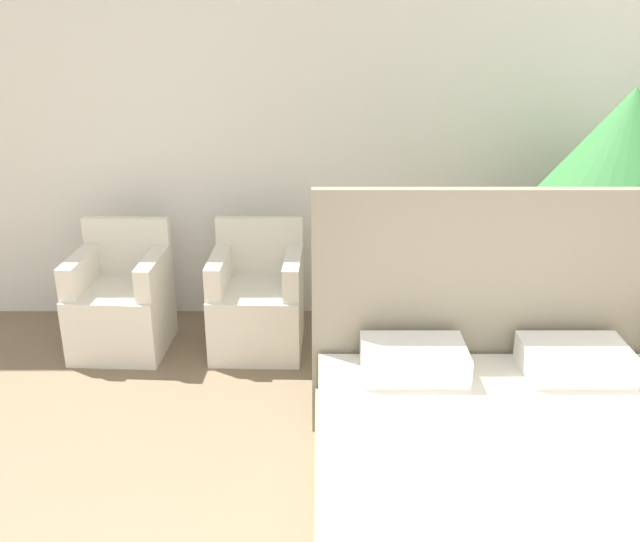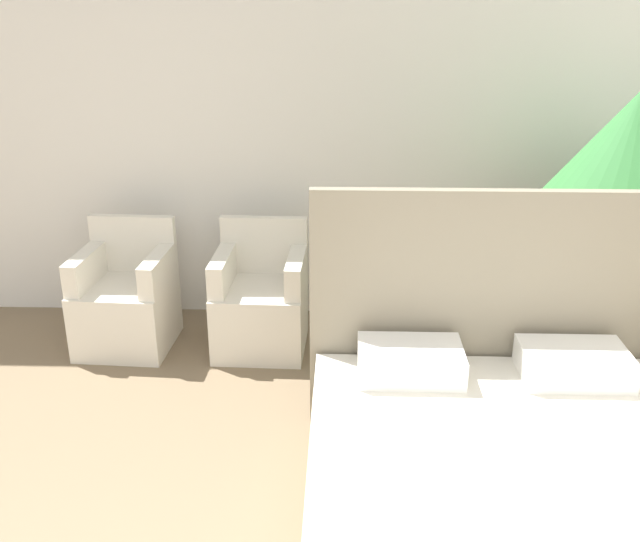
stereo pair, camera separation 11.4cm
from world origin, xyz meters
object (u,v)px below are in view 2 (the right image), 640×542
bed (523,519)px  armchair_near_window_right (261,306)px  potted_palm (630,173)px  armchair_near_window_left (127,304)px

bed → armchair_near_window_right: (-1.23, 1.93, 0.01)m
potted_palm → armchair_near_window_left: bearing=175.3°
armchair_near_window_left → armchair_near_window_right: bearing=3.3°
armchair_near_window_right → potted_palm: size_ratio=0.48×
bed → armchair_near_window_left: 2.85m
bed → armchair_near_window_left: size_ratio=2.71×
potted_palm → bed: bearing=-117.5°
bed → potted_palm: (0.88, 1.68, 0.96)m
armchair_near_window_left → potted_palm: bearing=-1.4°
armchair_near_window_left → potted_palm: (2.97, -0.25, 0.95)m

